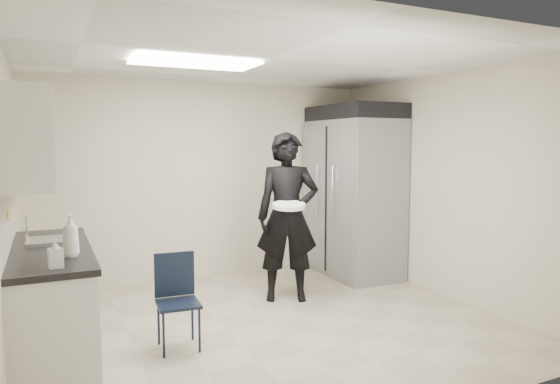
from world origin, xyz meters
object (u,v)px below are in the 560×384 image
folding_chair (178,304)px  commercial_fridge (353,198)px  lower_counter (52,302)px  man_tuxedo (288,217)px

folding_chair → commercial_fridge: bearing=31.9°
commercial_fridge → folding_chair: (-2.79, -1.49, -0.65)m
lower_counter → commercial_fridge: size_ratio=0.90×
lower_counter → man_tuxedo: man_tuxedo is taller
commercial_fridge → man_tuxedo: bearing=-153.9°
folding_chair → man_tuxedo: man_tuxedo is taller
man_tuxedo → commercial_fridge: bearing=48.8°
lower_counter → folding_chair: (0.99, -0.41, -0.03)m
folding_chair → man_tuxedo: 1.79m
lower_counter → commercial_fridge: bearing=15.9°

